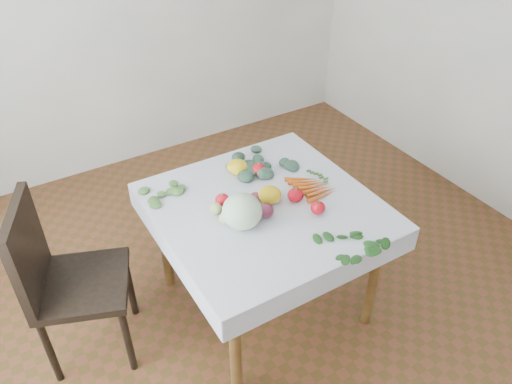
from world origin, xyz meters
TOP-DOWN VIEW (x-y plane):
  - ground at (0.00, 0.00)m, footprint 4.00×4.00m
  - table at (0.00, 0.00)m, footprint 1.00×1.00m
  - tablecloth at (0.00, 0.00)m, footprint 1.12×1.12m
  - chair at (-1.05, 0.25)m, footprint 0.58×0.58m
  - cabbage at (-0.19, -0.08)m, footprint 0.23×0.23m
  - tomato_a at (-0.19, 0.12)m, footprint 0.10×0.10m
  - tomato_b at (0.12, 0.26)m, footprint 0.11×0.11m
  - tomato_c at (0.16, -0.05)m, footprint 0.10×0.10m
  - tomato_d at (0.20, -0.20)m, footprint 0.09×0.09m
  - heirloom_back at (0.02, 0.34)m, footprint 0.15×0.15m
  - heirloom_front at (0.03, 0.01)m, footprint 0.16×0.16m
  - onion_a at (-0.03, 0.05)m, footprint 0.09×0.09m
  - onion_b at (-0.05, -0.08)m, footprint 0.09×0.09m
  - tomatillo_cluster at (-0.18, 0.03)m, footprint 0.13×0.14m
  - carrot_bunch at (0.31, -0.02)m, footprint 0.20×0.26m
  - kale_bunch at (0.17, 0.35)m, footprint 0.37×0.29m
  - basil_bunch at (0.20, -0.47)m, footprint 0.28×0.24m
  - dill_bunch at (-0.41, 0.35)m, footprint 0.24×0.17m

SIDE VIEW (x-z plane):
  - ground at x=0.00m, z-range 0.00..0.00m
  - chair at x=-1.05m, z-range 0.07..1.07m
  - table at x=0.00m, z-range 0.28..1.03m
  - tablecloth at x=0.00m, z-range 0.75..0.76m
  - basil_bunch at x=0.20m, z-range 0.76..0.77m
  - dill_bunch at x=-0.41m, z-range 0.76..0.78m
  - carrot_bunch at x=0.31m, z-range 0.76..0.79m
  - kale_bunch at x=0.17m, z-range 0.76..0.80m
  - tomatillo_cluster at x=-0.18m, z-range 0.76..0.81m
  - onion_a at x=-0.03m, z-range 0.76..0.81m
  - tomato_a at x=-0.19m, z-range 0.76..0.82m
  - tomato_d at x=0.20m, z-range 0.76..0.82m
  - tomato_b at x=0.12m, z-range 0.76..0.83m
  - onion_b at x=-0.05m, z-range 0.76..0.83m
  - tomato_c at x=0.16m, z-range 0.76..0.83m
  - heirloom_back at x=0.02m, z-range 0.76..0.84m
  - heirloom_front at x=0.03m, z-range 0.76..0.84m
  - cabbage at x=-0.19m, z-range 0.76..0.94m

